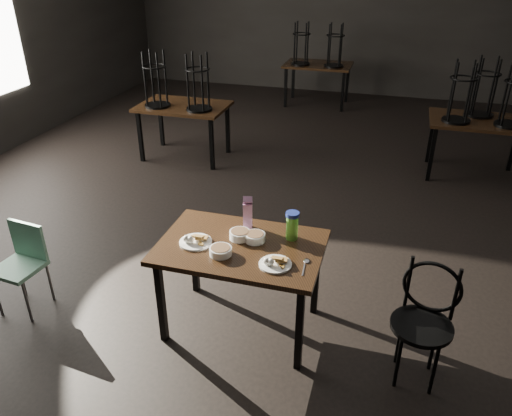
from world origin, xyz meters
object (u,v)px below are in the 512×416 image
(bentwood_chair, at_px, (425,314))
(main_table, at_px, (241,254))
(school_chair, at_px, (23,259))
(water_bottle, at_px, (292,225))
(juice_carton, at_px, (248,214))

(bentwood_chair, bearing_deg, main_table, -173.01)
(school_chair, bearing_deg, main_table, 13.88)
(bentwood_chair, distance_m, school_chair, 3.10)
(water_bottle, distance_m, bentwood_chair, 1.09)
(main_table, relative_size, school_chair, 1.64)
(juice_carton, height_order, bentwood_chair, juice_carton)
(juice_carton, bearing_deg, main_table, -85.38)
(juice_carton, distance_m, water_bottle, 0.36)
(water_bottle, xyz_separation_m, bentwood_chair, (0.99, -0.31, -0.35))
(juice_carton, bearing_deg, bentwood_chair, -15.10)
(juice_carton, relative_size, bentwood_chair, 0.32)
(main_table, relative_size, bentwood_chair, 1.39)
(water_bottle, relative_size, bentwood_chair, 0.25)
(juice_carton, height_order, water_bottle, juice_carton)
(bentwood_chair, bearing_deg, school_chair, -165.76)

